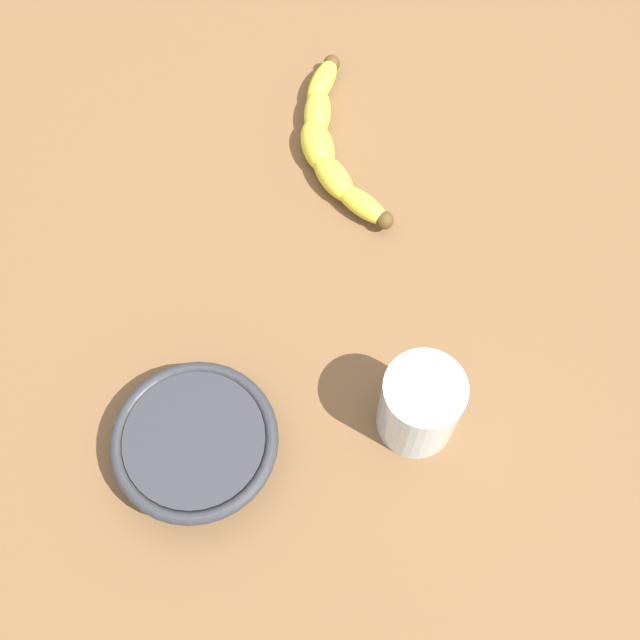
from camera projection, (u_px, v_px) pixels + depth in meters
wooden_tabletop at (317, 265)px, 81.76cm from camera, size 120.00×120.00×3.00cm
banana at (327, 143)px, 84.45cm from camera, size 22.87×10.29×3.37cm
smoothie_glass at (419, 406)px, 69.16cm from camera, size 7.13×7.13×8.83cm
ceramic_bowl at (195, 444)px, 69.54cm from camera, size 14.63×14.63×4.15cm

